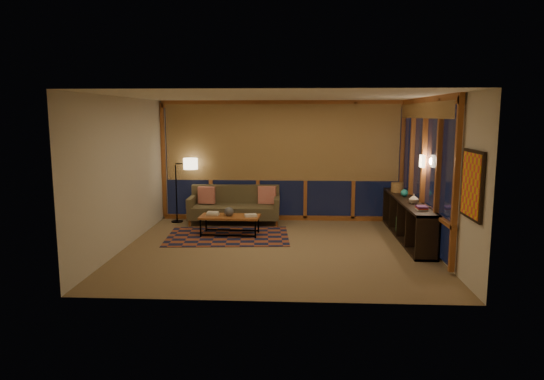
{
  "coord_description": "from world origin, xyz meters",
  "views": [
    {
      "loc": [
        0.36,
        -8.44,
        2.38
      ],
      "look_at": [
        -0.1,
        0.3,
        1.02
      ],
      "focal_mm": 32.0,
      "sensor_mm": 36.0,
      "label": 1
    }
  ],
  "objects_px": {
    "coffee_table": "(230,225)",
    "bookshelf": "(407,219)",
    "sofa": "(234,205)",
    "floor_lamp": "(176,190)"
  },
  "relations": [
    {
      "from": "coffee_table",
      "to": "floor_lamp",
      "type": "relative_size",
      "value": 0.82
    },
    {
      "from": "sofa",
      "to": "floor_lamp",
      "type": "bearing_deg",
      "value": 174.55
    },
    {
      "from": "sofa",
      "to": "floor_lamp",
      "type": "height_order",
      "value": "floor_lamp"
    },
    {
      "from": "coffee_table",
      "to": "sofa",
      "type": "bearing_deg",
      "value": 95.42
    },
    {
      "from": "coffee_table",
      "to": "bookshelf",
      "type": "distance_m",
      "value": 3.48
    },
    {
      "from": "coffee_table",
      "to": "floor_lamp",
      "type": "bearing_deg",
      "value": 142.62
    },
    {
      "from": "coffee_table",
      "to": "bookshelf",
      "type": "height_order",
      "value": "bookshelf"
    },
    {
      "from": "coffee_table",
      "to": "floor_lamp",
      "type": "xyz_separation_m",
      "value": [
        -1.36,
        1.15,
        0.52
      ]
    },
    {
      "from": "coffee_table",
      "to": "bookshelf",
      "type": "xyz_separation_m",
      "value": [
        3.47,
        -0.08,
        0.19
      ]
    },
    {
      "from": "floor_lamp",
      "to": "bookshelf",
      "type": "height_order",
      "value": "floor_lamp"
    }
  ]
}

